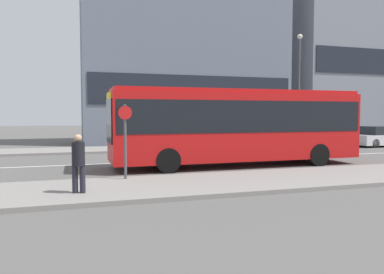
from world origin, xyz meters
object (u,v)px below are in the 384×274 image
at_px(city_bus, 237,122).
at_px(parked_car_1, 381,137).
at_px(parked_car_0, 319,138).
at_px(pedestrian_near_stop, 78,160).
at_px(street_lamp, 299,78).
at_px(bus_stop_sign, 125,135).

bearing_deg(city_bus, parked_car_1, 24.16).
distance_m(parked_car_0, parked_car_1, 5.04).
bearing_deg(pedestrian_near_stop, street_lamp, -123.94).
bearing_deg(street_lamp, city_bus, -136.22).
xyz_separation_m(parked_car_0, bus_stop_sign, (-13.58, -8.43, 0.89)).
bearing_deg(pedestrian_near_stop, parked_car_1, -136.67).
relative_size(pedestrian_near_stop, street_lamp, 0.21).
height_order(bus_stop_sign, street_lamp, street_lamp).
xyz_separation_m(parked_car_1, street_lamp, (-5.17, 2.17, 4.08)).
distance_m(city_bus, parked_car_0, 10.29).
relative_size(parked_car_0, street_lamp, 0.55).
distance_m(city_bus, street_lamp, 11.86).
xyz_separation_m(city_bus, pedestrian_near_stop, (-6.62, -4.51, -0.86)).
height_order(parked_car_1, street_lamp, street_lamp).
relative_size(parked_car_1, bus_stop_sign, 1.65).
xyz_separation_m(parked_car_1, pedestrian_near_stop, (-20.10, -10.30, 0.36)).
bearing_deg(street_lamp, pedestrian_near_stop, -140.14).
xyz_separation_m(city_bus, bus_stop_sign, (-5.14, -2.67, -0.32)).
xyz_separation_m(city_bus, parked_car_0, (8.44, 5.76, -1.21)).
relative_size(pedestrian_near_stop, bus_stop_sign, 0.65).
bearing_deg(city_bus, street_lamp, 44.68).
xyz_separation_m(pedestrian_near_stop, bus_stop_sign, (1.48, 1.83, 0.54)).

